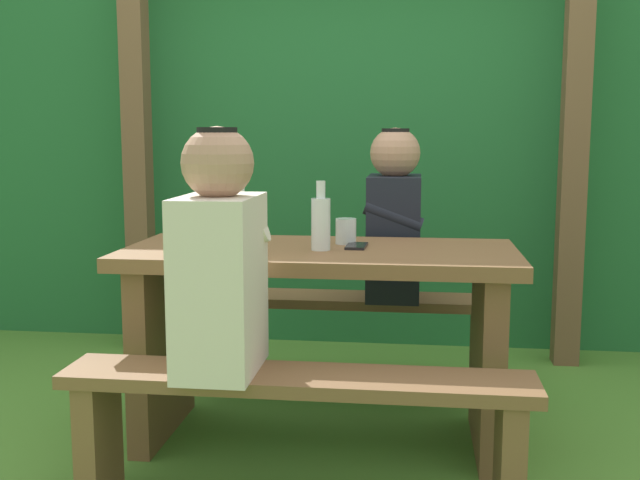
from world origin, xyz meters
name	(u,v)px	position (x,y,z in m)	size (l,w,h in m)	color
ground_plane	(320,439)	(0.00, 0.00, 0.00)	(12.00, 12.00, 0.00)	#4C862F
hedge_backdrop	(360,136)	(0.00, 1.87, 1.11)	(6.40, 1.09, 2.21)	#226732
pergola_post_left	(138,157)	(-1.08, 1.09, 1.00)	(0.12, 0.12, 2.01)	brown
pergola_post_right	(573,159)	(1.08, 1.09, 1.00)	(0.12, 0.12, 2.01)	brown
picnic_table	(320,310)	(0.00, 0.00, 0.49)	(1.40, 0.64, 0.72)	brown
bench_near	(297,412)	(0.00, -0.54, 0.31)	(1.40, 0.24, 0.43)	brown
bench_far	(336,322)	(0.00, 0.54, 0.31)	(1.40, 0.24, 0.43)	brown
person_white_shirt	(220,260)	(-0.23, -0.54, 0.76)	(0.25, 0.35, 0.72)	silver
person_black_coat	(394,220)	(0.25, 0.54, 0.76)	(0.25, 0.35, 0.72)	black
drinking_glass	(346,231)	(0.08, 0.12, 0.77)	(0.08, 0.08, 0.09)	silver
bottle_left	(321,222)	(0.01, -0.04, 0.82)	(0.07, 0.07, 0.24)	silver
bottle_right	(240,226)	(-0.26, -0.11, 0.81)	(0.07, 0.07, 0.22)	silver
cell_phone	(357,246)	(0.13, 0.03, 0.72)	(0.07, 0.14, 0.01)	black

